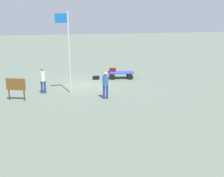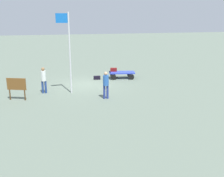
{
  "view_description": "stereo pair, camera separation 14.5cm",
  "coord_description": "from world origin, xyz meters",
  "px_view_note": "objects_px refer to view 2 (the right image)",
  "views": [
    {
      "loc": [
        3.29,
        18.98,
        4.95
      ],
      "look_at": [
        -0.35,
        6.0,
        1.25
      ],
      "focal_mm": 41.86,
      "sensor_mm": 36.0,
      "label": 1
    },
    {
      "loc": [
        3.15,
        19.02,
        4.95
      ],
      "look_at": [
        -0.35,
        6.0,
        1.25
      ],
      "focal_mm": 41.86,
      "sensor_mm": 36.0,
      "label": 2
    }
  ],
  "objects_px": {
    "suitcase_olive": "(114,70)",
    "signboard": "(16,86)",
    "worker_lead": "(106,83)",
    "worker_trailing": "(44,78)",
    "luggage_cart": "(122,74)",
    "suitcase_tan": "(97,78)",
    "flagpole": "(68,47)"
  },
  "relations": [
    {
      "from": "worker_trailing",
      "to": "luggage_cart",
      "type": "bearing_deg",
      "value": -155.73
    },
    {
      "from": "worker_lead",
      "to": "worker_trailing",
      "type": "relative_size",
      "value": 0.97
    },
    {
      "from": "worker_lead",
      "to": "flagpole",
      "type": "height_order",
      "value": "flagpole"
    },
    {
      "from": "worker_trailing",
      "to": "suitcase_olive",
      "type": "bearing_deg",
      "value": -150.52
    },
    {
      "from": "signboard",
      "to": "suitcase_olive",
      "type": "bearing_deg",
      "value": -149.31
    },
    {
      "from": "luggage_cart",
      "to": "worker_trailing",
      "type": "bearing_deg",
      "value": 24.27
    },
    {
      "from": "suitcase_tan",
      "to": "signboard",
      "type": "relative_size",
      "value": 0.4
    },
    {
      "from": "suitcase_olive",
      "to": "worker_trailing",
      "type": "xyz_separation_m",
      "value": [
        5.72,
        3.23,
        0.32
      ]
    },
    {
      "from": "suitcase_olive",
      "to": "signboard",
      "type": "xyz_separation_m",
      "value": [
        7.34,
        4.36,
        0.23
      ]
    },
    {
      "from": "flagpole",
      "to": "signboard",
      "type": "distance_m",
      "value": 4.01
    },
    {
      "from": "worker_lead",
      "to": "worker_trailing",
      "type": "height_order",
      "value": "worker_trailing"
    },
    {
      "from": "luggage_cart",
      "to": "worker_trailing",
      "type": "relative_size",
      "value": 1.27
    },
    {
      "from": "suitcase_olive",
      "to": "signboard",
      "type": "relative_size",
      "value": 0.42
    },
    {
      "from": "suitcase_tan",
      "to": "flagpole",
      "type": "xyz_separation_m",
      "value": [
        2.57,
        3.45,
        2.95
      ]
    },
    {
      "from": "luggage_cart",
      "to": "worker_trailing",
      "type": "xyz_separation_m",
      "value": [
        6.31,
        2.84,
        0.6
      ]
    },
    {
      "from": "worker_trailing",
      "to": "flagpole",
      "type": "bearing_deg",
      "value": 165.94
    },
    {
      "from": "worker_trailing",
      "to": "flagpole",
      "type": "height_order",
      "value": "flagpole"
    },
    {
      "from": "luggage_cart",
      "to": "suitcase_olive",
      "type": "relative_size",
      "value": 3.82
    },
    {
      "from": "worker_trailing",
      "to": "signboard",
      "type": "distance_m",
      "value": 1.98
    },
    {
      "from": "suitcase_tan",
      "to": "worker_trailing",
      "type": "distance_m",
      "value": 5.29
    },
    {
      "from": "worker_lead",
      "to": "signboard",
      "type": "xyz_separation_m",
      "value": [
        5.34,
        -1.13,
        -0.09
      ]
    },
    {
      "from": "luggage_cart",
      "to": "suitcase_olive",
      "type": "height_order",
      "value": "suitcase_olive"
    },
    {
      "from": "suitcase_tan",
      "to": "luggage_cart",
      "type": "bearing_deg",
      "value": 174.91
    },
    {
      "from": "worker_trailing",
      "to": "flagpole",
      "type": "distance_m",
      "value": 2.7
    },
    {
      "from": "suitcase_olive",
      "to": "worker_lead",
      "type": "xyz_separation_m",
      "value": [
        2.01,
        5.49,
        0.32
      ]
    },
    {
      "from": "flagpole",
      "to": "signboard",
      "type": "height_order",
      "value": "flagpole"
    },
    {
      "from": "suitcase_olive",
      "to": "suitcase_tan",
      "type": "relative_size",
      "value": 1.05
    },
    {
      "from": "suitcase_olive",
      "to": "signboard",
      "type": "height_order",
      "value": "signboard"
    },
    {
      "from": "worker_trailing",
      "to": "suitcase_tan",
      "type": "bearing_deg",
      "value": -144.52
    },
    {
      "from": "worker_trailing",
      "to": "signboard",
      "type": "xyz_separation_m",
      "value": [
        1.62,
        1.13,
        -0.09
      ]
    },
    {
      "from": "luggage_cart",
      "to": "suitcase_tan",
      "type": "xyz_separation_m",
      "value": [
        2.06,
        -0.18,
        -0.27
      ]
    },
    {
      "from": "luggage_cart",
      "to": "flagpole",
      "type": "height_order",
      "value": "flagpole"
    }
  ]
}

